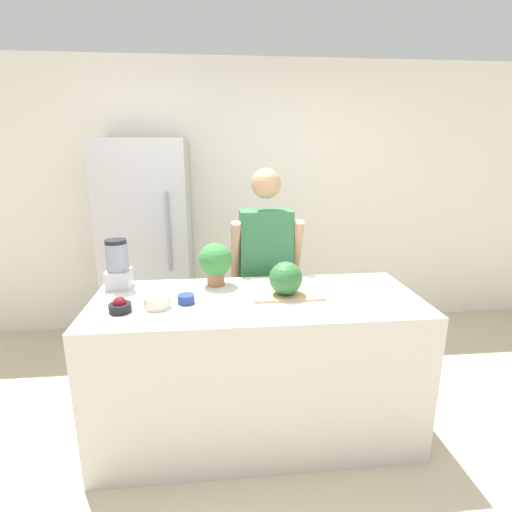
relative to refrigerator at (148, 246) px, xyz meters
name	(u,v)px	position (x,y,z in m)	size (l,w,h in m)	color
ground_plane	(264,477)	(0.85, -1.76, -0.94)	(14.00, 14.00, 0.00)	beige
wall_back	(239,200)	(0.85, 0.36, 0.36)	(8.00, 0.06, 2.60)	white
counter_island	(257,367)	(0.85, -1.36, -0.47)	(1.97, 0.80, 0.93)	beige
refrigerator	(148,246)	(0.00, 0.00, 0.00)	(0.76, 0.66, 1.88)	#B7B7BC
person	(265,276)	(0.98, -0.75, -0.08)	(0.52, 0.27, 1.66)	gray
cutting_board	(287,294)	(1.04, -1.34, 0.00)	(0.43, 0.23, 0.01)	tan
watermelon	(286,278)	(1.03, -1.35, 0.11)	(0.20, 0.20, 0.20)	#2D6B33
bowl_cherries	(120,306)	(0.08, -1.50, 0.02)	(0.12, 0.12, 0.09)	black
bowl_cream	(156,299)	(0.27, -1.45, 0.04)	(0.15, 0.15, 0.12)	beige
bowl_small_blue	(186,299)	(0.43, -1.41, 0.02)	(0.10, 0.10, 0.05)	navy
blender	(118,265)	(-0.01, -1.10, 0.14)	(0.15, 0.15, 0.32)	#B7B7BC
potted_plant	(215,261)	(0.61, -1.11, 0.15)	(0.22, 0.22, 0.28)	#996647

